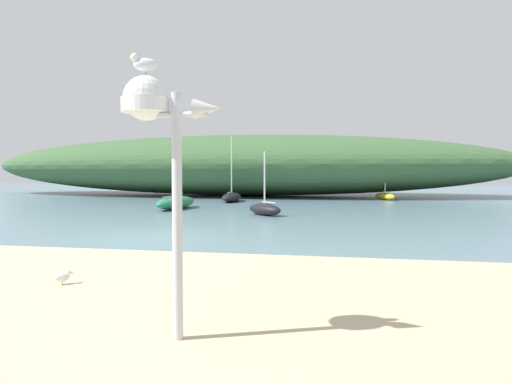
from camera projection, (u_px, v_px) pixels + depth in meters
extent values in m
plane|color=slate|center=(157.00, 237.00, 14.73)|extent=(120.00, 120.00, 0.00)
ellipsoid|color=#3D6038|center=(242.00, 165.00, 40.84)|extent=(49.58, 14.21, 5.54)
cylinder|color=silver|center=(177.00, 217.00, 5.15)|extent=(0.12, 0.12, 2.91)
cylinder|color=silver|center=(176.00, 115.00, 5.10)|extent=(0.75, 0.07, 0.07)
cylinder|color=white|center=(146.00, 105.00, 5.16)|extent=(0.57, 0.57, 0.17)
sphere|color=white|center=(146.00, 98.00, 5.16)|extent=(0.53, 0.53, 0.53)
cone|color=silver|center=(208.00, 109.00, 5.03)|extent=(0.32, 0.24, 0.24)
cylinder|color=orange|center=(145.00, 73.00, 5.12)|extent=(0.01, 0.01, 0.05)
cylinder|color=orange|center=(146.00, 74.00, 5.16)|extent=(0.01, 0.01, 0.05)
ellipsoid|color=white|center=(145.00, 65.00, 5.14)|extent=(0.31, 0.21, 0.15)
ellipsoid|color=#9EA0A8|center=(145.00, 62.00, 5.14)|extent=(0.28, 0.19, 0.05)
sphere|color=white|center=(135.00, 58.00, 5.11)|extent=(0.11, 0.11, 0.11)
cone|color=gold|center=(128.00, 58.00, 5.10)|extent=(0.07, 0.05, 0.03)
ellipsoid|color=gold|center=(385.00, 196.00, 33.99)|extent=(1.77, 2.95, 0.56)
cylinder|color=silver|center=(385.00, 174.00, 33.91)|extent=(0.08, 0.08, 3.15)
cylinder|color=silver|center=(388.00, 192.00, 33.56)|extent=(0.51, 1.22, 0.06)
ellipsoid|color=#287A4C|center=(176.00, 203.00, 25.64)|extent=(1.74, 4.22, 0.74)
cylinder|color=silver|center=(176.00, 160.00, 25.53)|extent=(0.08, 0.08, 4.69)
cylinder|color=silver|center=(171.00, 196.00, 25.04)|extent=(0.26, 1.84, 0.06)
ellipsoid|color=black|center=(232.00, 197.00, 31.81)|extent=(1.31, 3.64, 0.65)
cylinder|color=silver|center=(232.00, 166.00, 31.70)|extent=(0.08, 0.08, 4.28)
cylinder|color=silver|center=(230.00, 192.00, 31.26)|extent=(0.11, 1.62, 0.06)
ellipsoid|color=black|center=(265.00, 209.00, 21.96)|extent=(2.32, 2.34, 0.60)
cylinder|color=silver|center=(265.00, 179.00, 21.89)|extent=(0.08, 0.08, 2.78)
cylinder|color=silver|center=(269.00, 202.00, 21.64)|extent=(0.81, 0.83, 0.06)
cylinder|color=orange|center=(62.00, 283.00, 7.75)|extent=(0.01, 0.01, 0.05)
cylinder|color=orange|center=(63.00, 283.00, 7.72)|extent=(0.01, 0.01, 0.05)
ellipsoid|color=white|center=(62.00, 278.00, 7.73)|extent=(0.25, 0.27, 0.14)
ellipsoid|color=#9EA0A8|center=(62.00, 276.00, 7.73)|extent=(0.22, 0.24, 0.05)
sphere|color=white|center=(68.00, 273.00, 7.79)|extent=(0.10, 0.10, 0.10)
cone|color=gold|center=(73.00, 273.00, 7.84)|extent=(0.06, 0.06, 0.03)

